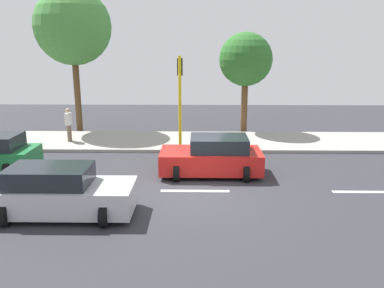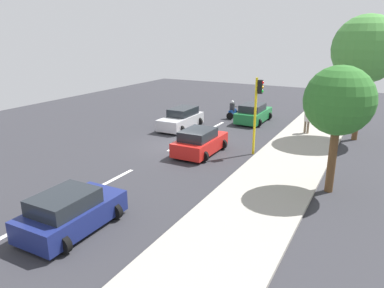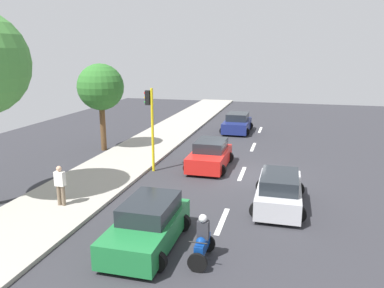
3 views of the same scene
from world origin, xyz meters
The scene contains 14 objects.
ground_plane centered at (0.00, 0.00, -0.05)m, with size 40.00×60.00×0.10m, color #2D2D33.
sidewalk centered at (7.00, 0.00, 0.07)m, with size 4.00×60.00×0.15m, color #9E998E.
lane_stripe_far_north centered at (0.00, -12.00, 0.01)m, with size 0.20×2.40×0.01m, color white.
lane_stripe_north centered at (0.00, -6.00, 0.01)m, with size 0.20×2.40×0.01m, color white.
lane_stripe_mid centered at (0.00, 0.00, 0.01)m, with size 0.20×2.40×0.01m, color white.
lane_stripe_south centered at (0.00, 6.00, 0.01)m, with size 0.20×2.40×0.01m, color white.
car_dark_blue centered at (1.77, -10.67, 0.71)m, with size 2.36×3.90×1.52m.
car_green centered at (2.10, 8.42, 0.71)m, with size 2.27×4.09×1.52m.
car_silver centered at (-2.03, 4.03, 0.71)m, with size 2.17×4.27×1.52m.
car_red centered at (1.90, -0.67, 0.71)m, with size 2.32×3.94×1.52m.
motorcycle centered at (0.11, 8.95, 0.64)m, with size 0.60×1.30×1.53m.
pedestrian_near_signal centered at (6.66, 6.47, 1.06)m, with size 0.40×0.24×1.69m.
traffic_light_corner centered at (4.85, 0.72, 2.93)m, with size 0.49×0.24×4.50m.
street_tree_center centered at (9.50, -2.73, 4.11)m, with size 2.96×2.96×5.63m.
Camera 3 is at (-2.24, 19.22, 6.33)m, focal length 35.25 mm.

